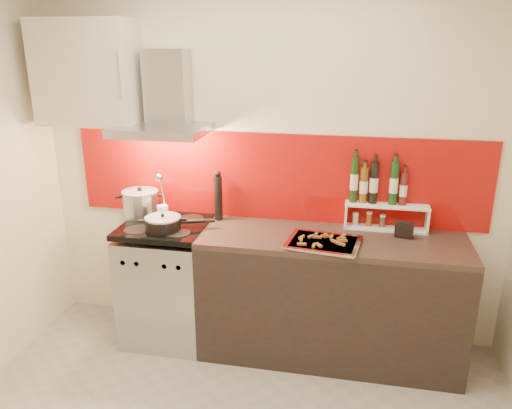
% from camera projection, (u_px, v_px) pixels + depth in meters
% --- Properties ---
extents(back_wall, '(3.40, 0.02, 2.60)m').
position_uv_depth(back_wall, '(268.00, 166.00, 3.61)').
color(back_wall, silver).
rests_on(back_wall, ground).
extents(backsplash, '(3.00, 0.02, 0.64)m').
position_uv_depth(backsplash, '(275.00, 177.00, 3.62)').
color(backsplash, '#A00B08').
rests_on(backsplash, back_wall).
extents(range_stove, '(0.60, 0.60, 0.91)m').
position_uv_depth(range_stove, '(168.00, 283.00, 3.73)').
color(range_stove, '#B7B7BA').
rests_on(range_stove, ground).
extents(counter, '(1.80, 0.60, 0.90)m').
position_uv_depth(counter, '(330.00, 297.00, 3.51)').
color(counter, black).
rests_on(counter, ground).
extents(range_hood, '(0.62, 0.50, 0.61)m').
position_uv_depth(range_hood, '(165.00, 104.00, 3.45)').
color(range_hood, '#B7B7BA').
rests_on(range_hood, back_wall).
extents(upper_cabinet, '(0.70, 0.35, 0.72)m').
position_uv_depth(upper_cabinet, '(88.00, 73.00, 3.48)').
color(upper_cabinet, beige).
rests_on(upper_cabinet, back_wall).
extents(stock_pot, '(0.27, 0.27, 0.23)m').
position_uv_depth(stock_pot, '(141.00, 203.00, 3.72)').
color(stock_pot, '#B7B7BA').
rests_on(stock_pot, range_stove).
extents(saute_pan, '(0.47, 0.26, 0.12)m').
position_uv_depth(saute_pan, '(164.00, 223.00, 3.47)').
color(saute_pan, black).
rests_on(saute_pan, range_stove).
extents(utensil_jar, '(0.08, 0.12, 0.38)m').
position_uv_depth(utensil_jar, '(162.00, 208.00, 3.58)').
color(utensil_jar, silver).
rests_on(utensil_jar, range_stove).
extents(pepper_mill, '(0.06, 0.06, 0.37)m').
position_uv_depth(pepper_mill, '(218.00, 196.00, 3.64)').
color(pepper_mill, black).
rests_on(pepper_mill, counter).
extents(step_shelf, '(0.57, 0.16, 0.51)m').
position_uv_depth(step_shelf, '(380.00, 199.00, 3.46)').
color(step_shelf, white).
rests_on(step_shelf, counter).
extents(caddy_box, '(0.13, 0.08, 0.10)m').
position_uv_depth(caddy_box, '(404.00, 229.00, 3.34)').
color(caddy_box, black).
rests_on(caddy_box, counter).
extents(baking_tray, '(0.51, 0.41, 0.03)m').
position_uv_depth(baking_tray, '(323.00, 242.00, 3.24)').
color(baking_tray, silver).
rests_on(baking_tray, counter).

